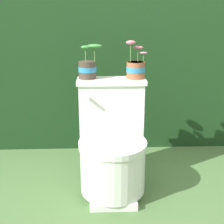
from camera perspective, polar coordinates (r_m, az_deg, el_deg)
ground_plane at (r=2.13m, az=2.50°, el=-14.47°), size 12.00×12.00×0.00m
hedge_backdrop at (r=3.10m, az=0.73°, el=8.29°), size 3.49×1.09×1.25m
toilet at (r=2.02m, az=0.05°, el=-6.65°), size 0.45×0.53×0.72m
potted_plant_left at (r=2.04m, az=-4.43°, el=8.20°), size 0.16×0.12×0.22m
potted_plant_midleft at (r=2.05m, az=4.35°, el=8.08°), size 0.14×0.12×0.24m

